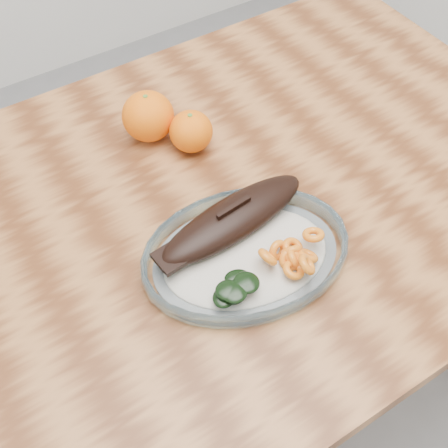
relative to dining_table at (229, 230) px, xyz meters
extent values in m
plane|color=slate|center=(0.00, 0.00, -0.65)|extent=(3.00, 3.00, 0.00)
cube|color=#5A2E15|center=(0.00, 0.00, 0.08)|extent=(1.20, 0.80, 0.04)
cylinder|color=brown|center=(0.54, 0.34, -0.30)|extent=(0.06, 0.06, 0.71)
ellipsoid|color=white|center=(-0.05, -0.12, 0.10)|extent=(0.63, 0.51, 0.01)
torus|color=#9ACFEE|center=(-0.05, -0.12, 0.11)|extent=(0.66, 0.66, 0.03)
ellipsoid|color=white|center=(-0.05, -0.12, 0.12)|extent=(0.56, 0.45, 0.02)
ellipsoid|color=black|center=(-0.04, -0.07, 0.15)|extent=(0.27, 0.10, 0.04)
ellipsoid|color=black|center=(-0.04, -0.07, 0.14)|extent=(0.22, 0.08, 0.02)
cube|color=black|center=(-0.15, -0.08, 0.15)|extent=(0.05, 0.05, 0.01)
cube|color=black|center=(-0.04, -0.07, 0.17)|extent=(0.06, 0.01, 0.02)
torus|color=#E05810|center=(0.00, -0.17, 0.14)|extent=(0.05, 0.05, 0.03)
torus|color=#E05810|center=(0.00, -0.16, 0.14)|extent=(0.04, 0.03, 0.04)
torus|color=#E05810|center=(-0.01, -0.19, 0.14)|extent=(0.04, 0.04, 0.02)
torus|color=#E05810|center=(0.00, -0.17, 0.14)|extent=(0.03, 0.04, 0.04)
torus|color=#E05810|center=(0.02, -0.18, 0.14)|extent=(0.04, 0.04, 0.03)
torus|color=#E05810|center=(-0.01, -0.15, 0.14)|extent=(0.04, 0.03, 0.04)
torus|color=#E05810|center=(-0.01, -0.17, 0.14)|extent=(0.04, 0.03, 0.04)
torus|color=#E05810|center=(0.01, -0.16, 0.14)|extent=(0.05, 0.04, 0.03)
torus|color=#E05810|center=(0.04, -0.16, 0.15)|extent=(0.04, 0.04, 0.02)
torus|color=#E05810|center=(-0.04, -0.16, 0.15)|extent=(0.03, 0.04, 0.04)
torus|color=#E05810|center=(0.00, -0.20, 0.15)|extent=(0.03, 0.04, 0.04)
ellipsoid|color=black|center=(-0.12, -0.17, 0.14)|extent=(0.05, 0.05, 0.01)
ellipsoid|color=black|center=(-0.09, -0.15, 0.14)|extent=(0.04, 0.04, 0.01)
ellipsoid|color=black|center=(-0.11, -0.17, 0.14)|extent=(0.05, 0.04, 0.01)
ellipsoid|color=black|center=(-0.11, -0.17, 0.15)|extent=(0.04, 0.04, 0.01)
ellipsoid|color=black|center=(-0.08, -0.17, 0.15)|extent=(0.05, 0.05, 0.01)
ellipsoid|color=black|center=(-0.11, -0.18, 0.15)|extent=(0.05, 0.04, 0.01)
sphere|color=#FF5105|center=(-0.04, 0.19, 0.14)|extent=(0.09, 0.09, 0.09)
sphere|color=#FF5105|center=(0.00, 0.12, 0.14)|extent=(0.07, 0.07, 0.07)
camera|label=1|loc=(-0.33, -0.50, 0.79)|focal=45.00mm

